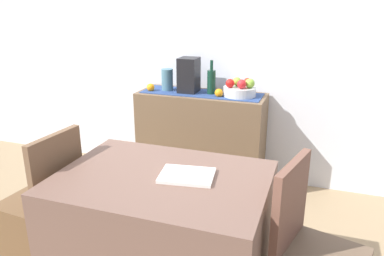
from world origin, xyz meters
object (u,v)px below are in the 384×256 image
Objects in this scene: sideboard_console at (201,139)px; open_book at (187,175)px; wine_bottle at (211,82)px; ceramic_vase at (167,80)px; coffee_maker at (189,75)px; chair_near_window at (45,225)px; dining_table at (163,236)px; fruit_bowl at (240,91)px.

sideboard_console reaches higher than open_book.
wine_bottle reaches higher than open_book.
open_book is (0.36, -1.38, 0.33)m from sideboard_console.
ceramic_vase is 1.55m from open_book.
sideboard_console is 3.66× the size of coffee_maker.
open_book is at bearing -63.69° from ceramic_vase.
open_book is 0.31× the size of chair_near_window.
wine_bottle is at bearing 0.00° from coffee_maker.
open_book is at bearing 15.02° from dining_table.
ceramic_vase reaches higher than open_book.
sideboard_console is 0.59m from coffee_maker.
open_book is (0.68, -1.38, -0.20)m from ceramic_vase.
ceramic_vase is (-0.41, 0.00, -0.01)m from wine_bottle.
sideboard_console is 0.54m from wine_bottle.
wine_bottle reaches higher than chair_near_window.
sideboard_console is 4.09× the size of fruit_bowl.
ceramic_vase reaches higher than dining_table.
chair_near_window is (-0.27, -1.41, -0.68)m from ceramic_vase.
coffee_maker reaches higher than sideboard_console.
fruit_bowl is 0.98× the size of open_book.
coffee_maker is 1.09× the size of open_book.
fruit_bowl is at bearing 0.00° from coffee_maker.
wine_bottle reaches higher than ceramic_vase.
sideboard_console reaches higher than dining_table.
ceramic_vase is (-0.20, 0.00, -0.05)m from coffee_maker.
wine_bottle is 1.54m from dining_table.
wine_bottle is at bearing 0.00° from sideboard_console.
coffee_maker is 0.34× the size of chair_near_window.
chair_near_window is at bearing -115.60° from wine_bottle.
wine_bottle is 0.21m from coffee_maker.
fruit_bowl is (0.34, 0.00, 0.47)m from sideboard_console.
chair_near_window is at bearing -108.48° from coffee_maker.
coffee_maker reaches higher than dining_table.
sideboard_console is at bearing 180.00° from fruit_bowl.
coffee_maker is 1.58m from dining_table.
wine_bottle is (-0.25, 0.00, 0.07)m from fruit_bowl.
dining_table is (0.14, -1.41, -0.59)m from wine_bottle.
dining_table is (-0.10, -1.41, -0.52)m from fruit_bowl.
wine_bottle is 0.96× the size of coffee_maker.
coffee_maker is 0.27× the size of dining_table.
ceramic_vase is 0.18× the size of dining_table.
coffee_maker reaches higher than open_book.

